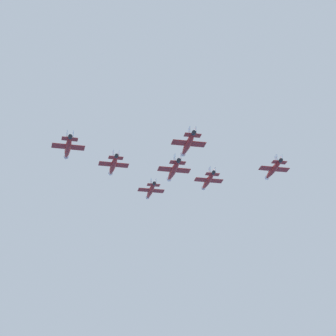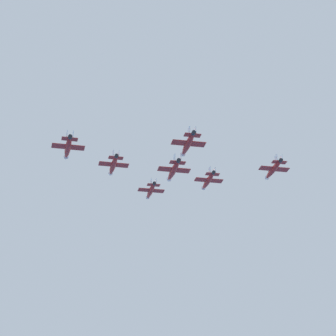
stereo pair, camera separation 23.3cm
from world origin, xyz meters
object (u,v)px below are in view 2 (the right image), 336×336
object	(u,v)px
jet_right_wingman	(208,181)
jet_slot_rear	(173,170)
jet_left_wingman	(113,165)
jet_trailing	(188,144)
jet_lead	(151,191)
jet_left_outer	(68,147)
jet_right_outer	(273,169)

from	to	relation	value
jet_right_wingman	jet_slot_rear	distance (m)	23.52
jet_left_wingman	jet_trailing	bearing A→B (deg)	-156.97
jet_lead	jet_left_wingman	distance (m)	22.85
jet_slot_rear	jet_left_wingman	bearing A→B (deg)	40.77
jet_lead	jet_left_outer	distance (m)	45.87
jet_right_wingman	jet_slot_rear	world-z (taller)	jet_right_wingman
jet_left_wingman	jet_right_wingman	bearing A→B (deg)	-89.99
jet_lead	jet_right_wingman	size ratio (longest dim) A/B	0.99
jet_left_outer	jet_slot_rear	world-z (taller)	jet_left_outer
jet_left_outer	jet_slot_rear	distance (m)	29.89
jet_lead	jet_right_outer	distance (m)	45.97
jet_left_outer	jet_right_outer	distance (m)	59.21
jet_lead	jet_right_outer	size ratio (longest dim) A/B	0.99
jet_right_wingman	jet_right_outer	size ratio (longest dim) A/B	1.00
jet_left_outer	jet_trailing	bearing A→B (deg)	-120.75
jet_lead	jet_trailing	bearing A→B (deg)	-179.51
jet_slot_rear	jet_trailing	bearing A→B (deg)	-179.59
jet_trailing	jet_slot_rear	bearing A→B (deg)	0.86
jet_lead	jet_trailing	xyz separation A→B (m)	(11.24, -51.01, -8.23)
jet_right_outer	jet_trailing	world-z (taller)	jet_right_outer
jet_left_wingman	jet_right_wingman	xyz separation A→B (m)	(28.91, 6.37, -2.50)
jet_right_wingman	jet_left_outer	world-z (taller)	jet_right_wingman
jet_left_wingman	jet_right_outer	distance (m)	47.95
jet_lead	jet_right_outer	bearing A→B (deg)	-139.14
jet_left_outer	jet_lead	bearing A→B (deg)	-40.65
jet_lead	jet_left_outer	world-z (taller)	jet_lead
jet_lead	jet_left_wingman	world-z (taller)	jet_left_wingman
jet_left_outer	jet_trailing	xyz separation A→B (m)	(32.65, -10.64, -4.37)
jet_right_wingman	jet_left_outer	xyz separation A→B (m)	(-39.62, -26.55, -1.42)
jet_slot_rear	jet_lead	bearing A→B (deg)	0.41
jet_left_outer	jet_right_outer	world-z (taller)	jet_left_outer
jet_lead	jet_left_outer	bearing A→B (deg)	140.13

